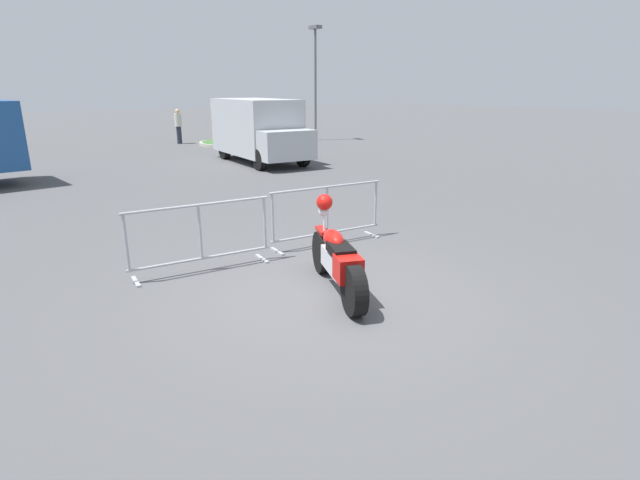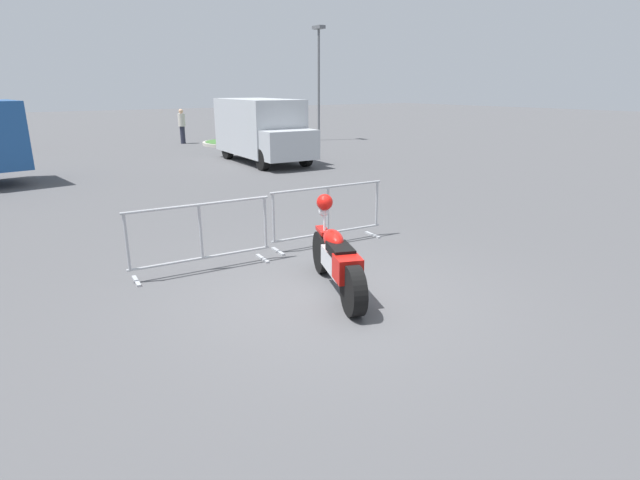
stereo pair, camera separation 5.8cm
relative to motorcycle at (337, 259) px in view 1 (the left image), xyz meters
The scene contains 8 objects.
ground_plane 0.53m from the motorcycle, behind, with size 120.00×120.00×0.00m, color #4C4C4F.
motorcycle is the anchor object (origin of this frame).
crowd_barrier_near 2.23m from the motorcycle, 122.86° to the left, with size 2.25×0.62×1.07m.
crowd_barrier_far 2.23m from the motorcycle, 57.13° to the left, with size 2.25×0.62×1.07m.
delivery_van 12.84m from the motorcycle, 65.84° to the left, with size 2.30×5.13×2.31m.
pedestrian 20.24m from the motorcycle, 75.53° to the left, with size 0.48×0.48×1.69m.
planter_island 19.33m from the motorcycle, 68.08° to the left, with size 3.37×3.37×1.03m.
street_lamp 20.86m from the motorcycle, 55.74° to the left, with size 0.36×0.70×5.68m.
Camera 1 is at (-3.74, -5.12, 2.76)m, focal length 28.00 mm.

